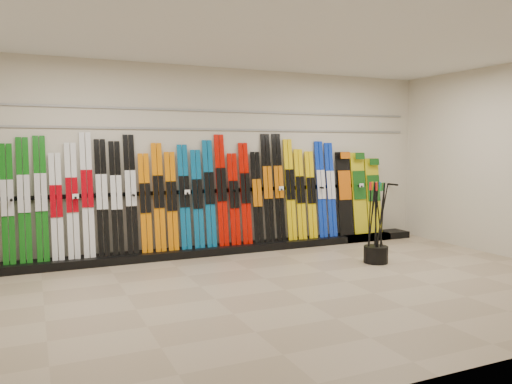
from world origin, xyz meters
name	(u,v)px	position (x,y,z in m)	size (l,w,h in m)	color
floor	(285,290)	(0.00, 0.00, 0.00)	(8.00, 8.00, 0.00)	gray
back_wall	(214,160)	(0.00, 2.50, 1.50)	(8.00, 8.00, 0.00)	beige
ceiling	(286,35)	(0.00, 0.00, 3.00)	(8.00, 8.00, 0.00)	silver
ski_rack_base	(233,248)	(0.22, 2.28, 0.06)	(8.00, 0.40, 0.12)	black
skis	(190,195)	(-0.46, 2.35, 0.95)	(5.37, 0.27, 1.82)	#116213
snowboards	(359,194)	(2.76, 2.35, 0.85)	(0.94, 0.23, 1.51)	black
pole_bin	(376,254)	(1.89, 0.69, 0.12)	(0.36, 0.36, 0.25)	black
ski_poles	(376,222)	(1.90, 0.72, 0.61)	(0.28, 0.36, 1.18)	black
slatwall_rail_0	(215,129)	(0.00, 2.48, 2.00)	(7.60, 0.02, 0.03)	gray
slatwall_rail_1	(214,111)	(0.00, 2.48, 2.30)	(7.60, 0.02, 0.03)	gray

